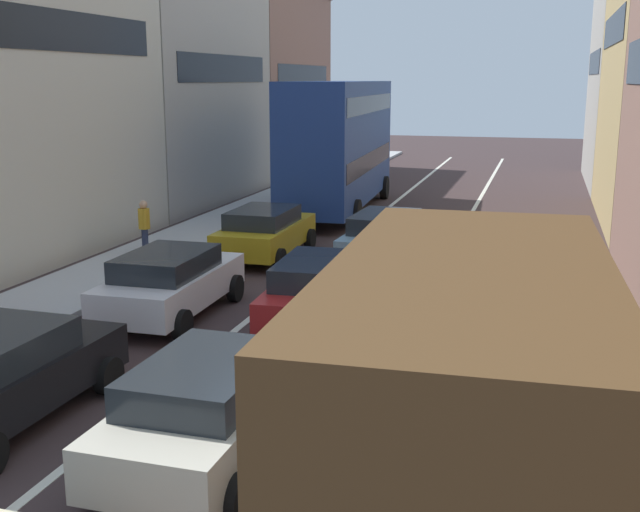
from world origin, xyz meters
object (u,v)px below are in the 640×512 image
object	(u,v)px
hatchback_centre_lane_third	(321,290)
coupe_centre_lane_fourth	(386,237)
sedan_left_lane_third	(170,282)
sedan_left_lane_fourth	(265,231)
sedan_centre_lane_second	(212,405)
bus_mid_queue_primary	(339,140)
removalist_box_truck	(470,396)
sedan_right_lane_behind_truck	(492,310)
pedestrian_mid_sidewalk	(144,224)

from	to	relation	value
hatchback_centre_lane_third	coupe_centre_lane_fourth	world-z (taller)	same
hatchback_centre_lane_third	sedan_left_lane_third	world-z (taller)	same
coupe_centre_lane_fourth	sedan_left_lane_fourth	bearing A→B (deg)	95.97
sedan_centre_lane_second	coupe_centre_lane_fourth	world-z (taller)	same
hatchback_centre_lane_third	bus_mid_queue_primary	xyz separation A→B (m)	(-3.35, 14.32, 2.03)
coupe_centre_lane_fourth	bus_mid_queue_primary	world-z (taller)	bus_mid_queue_primary
removalist_box_truck	coupe_centre_lane_fourth	world-z (taller)	removalist_box_truck
sedan_centre_lane_second	bus_mid_queue_primary	bearing A→B (deg)	10.57
sedan_left_lane_third	removalist_box_truck	bearing A→B (deg)	-136.82
sedan_left_lane_fourth	bus_mid_queue_primary	world-z (taller)	bus_mid_queue_primary
sedan_centre_lane_second	removalist_box_truck	bearing A→B (deg)	-112.46
removalist_box_truck	bus_mid_queue_primary	world-z (taller)	bus_mid_queue_primary
sedan_right_lane_behind_truck	sedan_left_lane_third	bearing A→B (deg)	91.76
removalist_box_truck	bus_mid_queue_primary	size ratio (longest dim) A/B	0.73
sedan_right_lane_behind_truck	pedestrian_mid_sidewalk	distance (m)	11.85
sedan_left_lane_fourth	sedan_right_lane_behind_truck	size ratio (longest dim) A/B	0.98
sedan_left_lane_fourth	sedan_left_lane_third	bearing A→B (deg)	179.58
removalist_box_truck	sedan_left_lane_fourth	xyz separation A→B (m)	(-7.11, 13.39, -1.18)
sedan_centre_lane_second	sedan_right_lane_behind_truck	bearing A→B (deg)	-30.38
sedan_left_lane_fourth	bus_mid_queue_primary	distance (m)	8.80
removalist_box_truck	sedan_left_lane_fourth	world-z (taller)	removalist_box_truck
sedan_right_lane_behind_truck	bus_mid_queue_primary	xyz separation A→B (m)	(-6.92, 14.85, 2.03)
bus_mid_queue_primary	hatchback_centre_lane_third	bearing A→B (deg)	-169.80
removalist_box_truck	hatchback_centre_lane_third	xyz separation A→B (m)	(-3.76, 7.64, -1.18)
removalist_box_truck	hatchback_centre_lane_third	distance (m)	8.60
hatchback_centre_lane_third	bus_mid_queue_primary	world-z (taller)	bus_mid_queue_primary
bus_mid_queue_primary	sedan_centre_lane_second	bearing A→B (deg)	-173.11
sedan_centre_lane_second	sedan_right_lane_behind_truck	distance (m)	6.52
sedan_centre_lane_second	pedestrian_mid_sidewalk	bearing A→B (deg)	33.09
sedan_right_lane_behind_truck	sedan_centre_lane_second	bearing A→B (deg)	152.88
sedan_centre_lane_second	coupe_centre_lane_fourth	bearing A→B (deg)	0.70
coupe_centre_lane_fourth	sedan_right_lane_behind_truck	world-z (taller)	same
sedan_centre_lane_second	bus_mid_queue_primary	xyz separation A→B (m)	(-3.55, 20.43, 2.03)
sedan_right_lane_behind_truck	pedestrian_mid_sidewalk	xyz separation A→B (m)	(-10.45, 5.59, 0.15)
removalist_box_truck	sedan_centre_lane_second	distance (m)	4.04
sedan_centre_lane_second	coupe_centre_lane_fourth	xyz separation A→B (m)	(0.00, 12.07, 0.00)
hatchback_centre_lane_third	coupe_centre_lane_fourth	distance (m)	5.96
hatchback_centre_lane_third	sedan_left_lane_third	bearing A→B (deg)	91.49
sedan_left_lane_fourth	removalist_box_truck	bearing A→B (deg)	-152.24
coupe_centre_lane_fourth	sedan_left_lane_fourth	distance (m)	3.56
sedan_left_lane_third	coupe_centre_lane_fourth	bearing A→B (deg)	-30.79
sedan_centre_lane_second	hatchback_centre_lane_third	xyz separation A→B (m)	(-0.20, 6.12, 0.00)
sedan_left_lane_third	sedan_right_lane_behind_truck	world-z (taller)	same
sedan_centre_lane_second	bus_mid_queue_primary	size ratio (longest dim) A/B	0.41
hatchback_centre_lane_third	sedan_left_lane_third	size ratio (longest dim) A/B	1.01
sedan_left_lane_third	bus_mid_queue_primary	bearing A→B (deg)	-0.96
coupe_centre_lane_fourth	sedan_right_lane_behind_truck	xyz separation A→B (m)	(3.36, -6.49, 0.00)
removalist_box_truck	sedan_left_lane_third	distance (m)	10.33
hatchback_centre_lane_third	sedan_left_lane_fourth	distance (m)	6.66
sedan_centre_lane_second	coupe_centre_lane_fourth	distance (m)	12.07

